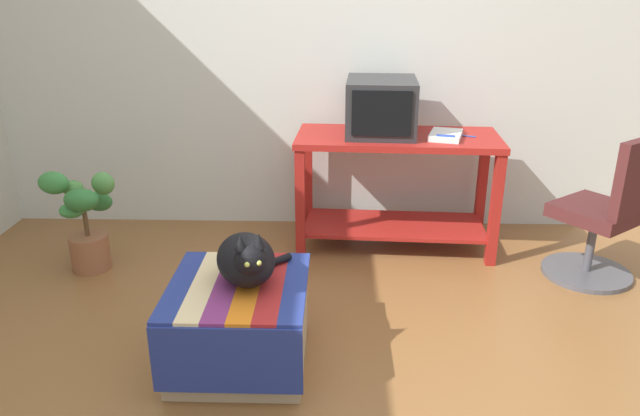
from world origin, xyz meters
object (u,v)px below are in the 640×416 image
office_chair (605,219)px  stapler (446,138)px  desk (396,173)px  potted_plant (84,223)px  ottoman_with_blanket (240,323)px  cat (247,259)px  keyboard (380,138)px  book (446,135)px  tv_monitor (381,107)px

office_chair → stapler: 1.03m
desk → potted_plant: 1.96m
desk → ottoman_with_blanket: 1.60m
ottoman_with_blanket → cat: 0.32m
office_chair → stapler: bearing=-55.5°
desk → potted_plant: bearing=-164.7°
keyboard → cat: 1.39m
keyboard → stapler: bearing=-1.5°
book → office_chair: bearing=-8.0°
tv_monitor → keyboard: tv_monitor is taller
office_chair → stapler: size_ratio=8.09×
potted_plant → tv_monitor: bearing=14.4°
ottoman_with_blanket → keyboard: bearing=59.9°
ottoman_with_blanket → potted_plant: (-1.08, 0.92, 0.10)m
ottoman_with_blanket → cat: size_ratio=1.53×
office_chair → book: bearing=-61.2°
stapler → desk: bearing=73.6°
ottoman_with_blanket → potted_plant: 1.43m
desk → cat: desk is taller
tv_monitor → office_chair: size_ratio=0.59×
book → cat: book is taller
cat → office_chair: size_ratio=0.50×
keyboard → ottoman_with_blanket: (-0.71, -1.22, -0.57)m
ottoman_with_blanket → office_chair: (2.00, 0.89, 0.18)m
tv_monitor → office_chair: (1.29, -0.50, -0.54)m
keyboard → tv_monitor: bearing=89.3°
book → ottoman_with_blanket: (-1.12, -1.28, -0.58)m
cat → potted_plant: 1.46m
potted_plant → stapler: size_ratio=5.71×
tv_monitor → stapler: size_ratio=4.81×
tv_monitor → cat: size_ratio=1.19×
keyboard → ottoman_with_blanket: 1.52m
desk → book: (0.29, -0.06, 0.27)m
book → stapler: stapler is taller
tv_monitor → office_chair: tv_monitor is taller
ottoman_with_blanket → stapler: size_ratio=6.20×
office_chair → stapler: office_chair is taller
ottoman_with_blanket → cat: cat is taller
desk → stapler: size_ratio=11.92×
keyboard → office_chair: 1.39m
tv_monitor → keyboard: size_ratio=1.32×
desk → tv_monitor: (-0.11, 0.05, 0.42)m
tv_monitor → ottoman_with_blanket: bearing=-114.3°
tv_monitor → office_chair: bearing=-18.0°
keyboard → stapler: (0.39, -0.03, 0.01)m
desk → ottoman_with_blanket: (-0.83, -1.34, -0.31)m
keyboard → book: size_ratio=1.45×
keyboard → potted_plant: bearing=-167.8°
desk → book: bearing=-8.3°
desk → book: book is taller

